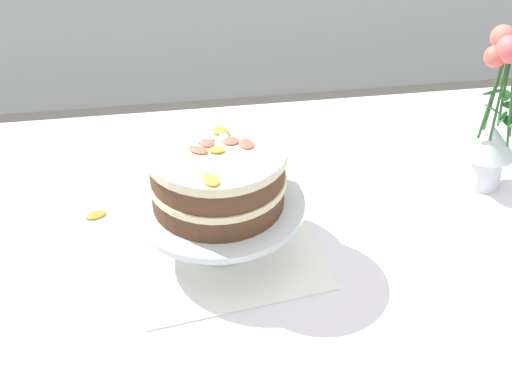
{
  "coord_description": "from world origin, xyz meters",
  "views": [
    {
      "loc": [
        -0.18,
        -0.97,
        1.59
      ],
      "look_at": [
        -0.04,
        0.0,
        0.86
      ],
      "focal_mm": 52.14,
      "sensor_mm": 36.0,
      "label": 1
    }
  ],
  "objects_px": {
    "cake_stand": "(219,210)",
    "flower_vase": "(497,115)",
    "dining_table": "(281,293)",
    "layer_cake": "(218,175)"
  },
  "relations": [
    {
      "from": "dining_table",
      "to": "layer_cake",
      "type": "bearing_deg",
      "value": 160.44
    },
    {
      "from": "layer_cake",
      "to": "flower_vase",
      "type": "bearing_deg",
      "value": 12.21
    },
    {
      "from": "dining_table",
      "to": "flower_vase",
      "type": "height_order",
      "value": "flower_vase"
    },
    {
      "from": "dining_table",
      "to": "layer_cake",
      "type": "distance_m",
      "value": 0.27
    },
    {
      "from": "cake_stand",
      "to": "flower_vase",
      "type": "height_order",
      "value": "flower_vase"
    },
    {
      "from": "dining_table",
      "to": "cake_stand",
      "type": "distance_m",
      "value": 0.2
    },
    {
      "from": "cake_stand",
      "to": "dining_table",
      "type": "bearing_deg",
      "value": -19.57
    },
    {
      "from": "cake_stand",
      "to": "flower_vase",
      "type": "relative_size",
      "value": 0.9
    },
    {
      "from": "layer_cake",
      "to": "flower_vase",
      "type": "relative_size",
      "value": 0.71
    },
    {
      "from": "layer_cake",
      "to": "dining_table",
      "type": "bearing_deg",
      "value": -19.56
    }
  ]
}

